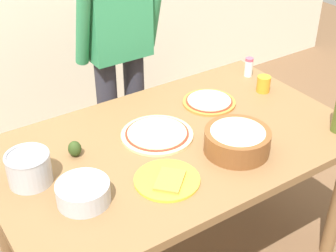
% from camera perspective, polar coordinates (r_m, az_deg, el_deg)
% --- Properties ---
extents(dining_table, '(1.60, 0.96, 0.76)m').
position_cam_1_polar(dining_table, '(2.17, 0.73, -3.74)').
color(dining_table, brown).
rests_on(dining_table, ground).
extents(person_cook, '(0.49, 0.25, 1.62)m').
position_cam_1_polar(person_cook, '(2.67, -5.96, 10.05)').
color(person_cook, '#2D2D38').
rests_on(person_cook, ground).
extents(pizza_raw_on_board, '(0.32, 0.32, 0.02)m').
position_cam_1_polar(pizza_raw_on_board, '(2.14, -1.31, -0.97)').
color(pizza_raw_on_board, beige).
rests_on(pizza_raw_on_board, dining_table).
extents(pizza_cooked_on_tray, '(0.26, 0.26, 0.02)m').
position_cam_1_polar(pizza_cooked_on_tray, '(2.40, 4.90, 2.89)').
color(pizza_cooked_on_tray, '#C67A33').
rests_on(pizza_cooked_on_tray, dining_table).
extents(plate_with_slice, '(0.26, 0.26, 0.02)m').
position_cam_1_polar(plate_with_slice, '(1.88, -0.06, -6.42)').
color(plate_with_slice, gold).
rests_on(plate_with_slice, dining_table).
extents(popcorn_bowl, '(0.28, 0.28, 0.11)m').
position_cam_1_polar(popcorn_bowl, '(2.04, 8.22, -1.53)').
color(popcorn_bowl, brown).
rests_on(popcorn_bowl, dining_table).
extents(mixing_bowl_steel, '(0.20, 0.20, 0.08)m').
position_cam_1_polar(mixing_bowl_steel, '(1.80, -10.02, -7.79)').
color(mixing_bowl_steel, '#B7B7BC').
rests_on(mixing_bowl_steel, dining_table).
extents(steel_pot, '(0.17, 0.17, 0.13)m').
position_cam_1_polar(steel_pot, '(1.92, -16.17, -4.80)').
color(steel_pot, '#B7B7BC').
rests_on(steel_pot, dining_table).
extents(cup_orange, '(0.07, 0.07, 0.08)m').
position_cam_1_polar(cup_orange, '(2.54, 11.26, 4.90)').
color(cup_orange, orange).
rests_on(cup_orange, dining_table).
extents(salt_shaker, '(0.04, 0.04, 0.11)m').
position_cam_1_polar(salt_shaker, '(2.68, 9.55, 6.92)').
color(salt_shaker, white).
rests_on(salt_shaker, dining_table).
extents(avocado, '(0.06, 0.06, 0.07)m').
position_cam_1_polar(avocado, '(2.04, -11.01, -2.66)').
color(avocado, '#2D4219').
rests_on(avocado, dining_table).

